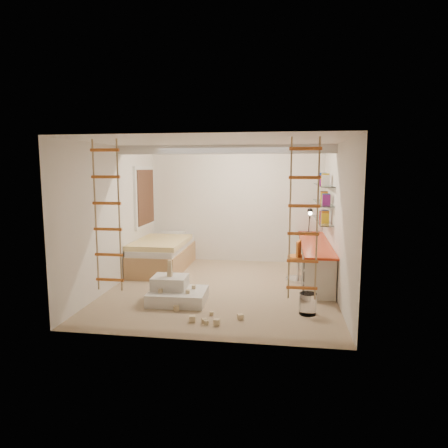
% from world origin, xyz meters
% --- Properties ---
extents(floor, '(4.50, 4.50, 0.00)m').
position_xyz_m(floor, '(0.00, 0.00, 0.00)').
color(floor, '#9C7E64').
rests_on(floor, ground).
extents(ceiling_beam, '(4.00, 0.18, 0.16)m').
position_xyz_m(ceiling_beam, '(0.00, 0.30, 2.52)').
color(ceiling_beam, white).
rests_on(ceiling_beam, ceiling).
extents(window_frame, '(0.06, 1.15, 1.35)m').
position_xyz_m(window_frame, '(-1.97, 1.50, 1.55)').
color(window_frame, white).
rests_on(window_frame, wall_left).
extents(window_blind, '(0.02, 1.00, 1.20)m').
position_xyz_m(window_blind, '(-1.93, 1.50, 1.55)').
color(window_blind, '#4C2D1E').
rests_on(window_blind, window_frame).
extents(rope_ladder_left, '(0.41, 0.04, 2.13)m').
position_xyz_m(rope_ladder_left, '(-1.35, -1.75, 1.52)').
color(rope_ladder_left, orange).
rests_on(rope_ladder_left, ceiling).
extents(rope_ladder_right, '(0.41, 0.04, 2.13)m').
position_xyz_m(rope_ladder_right, '(1.35, -1.75, 1.52)').
color(rope_ladder_right, '#C45B21').
rests_on(rope_ladder_right, ceiling).
extents(waste_bin, '(0.26, 0.26, 0.32)m').
position_xyz_m(waste_bin, '(1.48, -1.10, 0.16)').
color(waste_bin, white).
rests_on(waste_bin, floor).
extents(desk, '(0.56, 2.80, 0.75)m').
position_xyz_m(desk, '(1.72, 0.86, 0.40)').
color(desk, red).
rests_on(desk, floor).
extents(shelves, '(0.25, 1.80, 0.71)m').
position_xyz_m(shelves, '(1.87, 1.13, 1.50)').
color(shelves, white).
rests_on(shelves, wall_right).
extents(bed, '(1.02, 2.00, 0.69)m').
position_xyz_m(bed, '(-1.48, 1.23, 0.33)').
color(bed, '#AD7F51').
rests_on(bed, floor).
extents(task_lamp, '(0.14, 0.36, 0.57)m').
position_xyz_m(task_lamp, '(1.67, 1.82, 1.14)').
color(task_lamp, black).
rests_on(task_lamp, desk).
extents(swivel_chair, '(0.57, 0.57, 0.80)m').
position_xyz_m(swivel_chair, '(1.40, 0.72, 0.29)').
color(swivel_chair, orange).
rests_on(swivel_chair, floor).
extents(play_platform, '(0.95, 0.75, 0.41)m').
position_xyz_m(play_platform, '(-0.64, -0.84, 0.16)').
color(play_platform, silver).
rests_on(play_platform, floor).
extents(toy_blocks, '(1.40, 1.04, 0.68)m').
position_xyz_m(toy_blocks, '(-0.29, -1.23, 0.21)').
color(toy_blocks, '#CCB284').
rests_on(toy_blocks, floor).
extents(books, '(0.14, 0.64, 0.92)m').
position_xyz_m(books, '(1.87, 1.13, 1.63)').
color(books, yellow).
rests_on(books, shelves).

